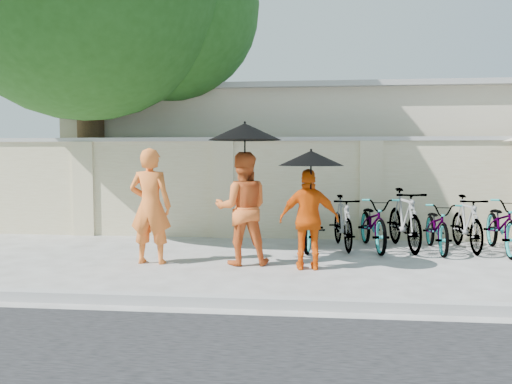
# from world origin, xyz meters

# --- Properties ---
(ground) EXTENTS (80.00, 80.00, 0.00)m
(ground) POSITION_xyz_m (0.00, 0.00, 0.00)
(ground) COLOR beige
(kerb) EXTENTS (40.00, 0.16, 0.12)m
(kerb) POSITION_xyz_m (0.00, -1.70, 0.06)
(kerb) COLOR #A1A1A0
(kerb) RESTS_ON ground
(compound_wall) EXTENTS (20.00, 0.30, 2.00)m
(compound_wall) POSITION_xyz_m (1.00, 3.20, 1.00)
(compound_wall) COLOR beige
(compound_wall) RESTS_ON ground
(building_behind) EXTENTS (14.00, 6.00, 3.20)m
(building_behind) POSITION_xyz_m (2.00, 7.00, 1.60)
(building_behind) COLOR #C2B496
(building_behind) RESTS_ON ground
(monk_left) EXTENTS (0.67, 0.45, 1.81)m
(monk_left) POSITION_xyz_m (-1.71, 0.44, 0.91)
(monk_left) COLOR orange
(monk_left) RESTS_ON ground
(monk_center) EXTENTS (0.94, 0.79, 1.75)m
(monk_center) POSITION_xyz_m (-0.27, 0.53, 0.88)
(monk_center) COLOR orange
(monk_center) RESTS_ON ground
(parasol_center) EXTENTS (1.12, 1.12, 1.19)m
(parasol_center) POSITION_xyz_m (-0.22, 0.45, 2.06)
(parasol_center) COLOR black
(parasol_center) RESTS_ON ground
(monk_right) EXTENTS (0.90, 0.42, 1.50)m
(monk_right) POSITION_xyz_m (0.76, 0.27, 0.75)
(monk_right) COLOR #EA570A
(monk_right) RESTS_ON ground
(parasol_right) EXTENTS (0.96, 0.96, 0.92)m
(parasol_right) POSITION_xyz_m (0.78, 0.19, 1.66)
(parasol_right) COLOR black
(parasol_right) RESTS_ON ground
(bike_0) EXTENTS (0.86, 1.86, 0.94)m
(bike_0) POSITION_xyz_m (0.84, 1.97, 0.47)
(bike_0) COLOR #A2A3A8
(bike_0) RESTS_ON ground
(bike_1) EXTENTS (0.65, 1.66, 0.97)m
(bike_1) POSITION_xyz_m (1.39, 2.06, 0.49)
(bike_1) COLOR #A2A3A8
(bike_1) RESTS_ON ground
(bike_2) EXTENTS (0.82, 1.89, 0.96)m
(bike_2) POSITION_xyz_m (1.94, 2.03, 0.48)
(bike_2) COLOR #A2A3A8
(bike_2) RESTS_ON ground
(bike_3) EXTENTS (0.73, 1.88, 1.10)m
(bike_3) POSITION_xyz_m (2.49, 2.07, 0.55)
(bike_3) COLOR #A2A3A8
(bike_3) RESTS_ON ground
(bike_4) EXTENTS (0.65, 1.71, 0.89)m
(bike_4) POSITION_xyz_m (3.04, 1.93, 0.44)
(bike_4) COLOR #A2A3A8
(bike_4) RESTS_ON ground
(bike_5) EXTENTS (0.49, 1.65, 0.99)m
(bike_5) POSITION_xyz_m (3.59, 2.09, 0.49)
(bike_5) COLOR #A2A3A8
(bike_5) RESTS_ON ground
(bike_6) EXTENTS (0.83, 1.93, 0.99)m
(bike_6) POSITION_xyz_m (4.13, 1.93, 0.49)
(bike_6) COLOR #A2A3A8
(bike_6) RESTS_ON ground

